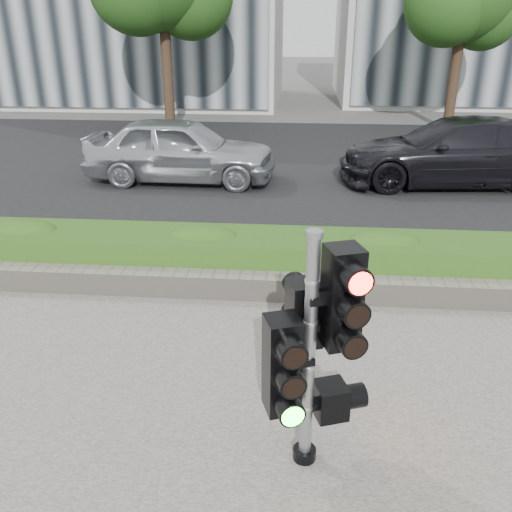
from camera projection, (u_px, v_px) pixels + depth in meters
ground at (272, 380)px, 6.01m from camera, size 120.00×120.00×0.00m
road at (292, 163)px, 15.14m from camera, size 60.00×13.00×0.02m
curb at (283, 260)px, 8.86m from camera, size 60.00×0.25×0.12m
stone_wall at (280, 287)px, 7.66m from camera, size 12.00×0.32×0.34m
hedge at (282, 257)px, 8.19m from camera, size 12.00×1.00×0.68m
traffic_signal at (312, 341)px, 4.44m from camera, size 0.80×0.69×2.19m
car_silver at (181, 149)px, 13.12m from camera, size 4.64×1.96×1.56m
car_dark at (454, 152)px, 12.89m from camera, size 5.52×2.50×1.57m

